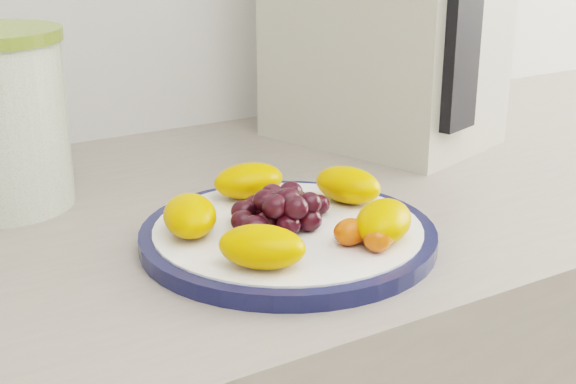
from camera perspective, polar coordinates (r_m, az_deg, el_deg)
plate_rim at (r=0.73m, az=0.00°, el=-3.15°), size 0.27×0.27×0.01m
plate_face at (r=0.73m, az=0.00°, el=-3.08°), size 0.24×0.24×0.02m
appliance_body at (r=1.04m, az=6.87°, el=12.64°), size 0.26×0.31×0.33m
appliance_panel at (r=0.93m, az=12.32°, el=11.81°), size 0.06×0.04×0.25m
fruit_plate at (r=0.72m, az=0.14°, el=-1.25°), size 0.23×0.22×0.04m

